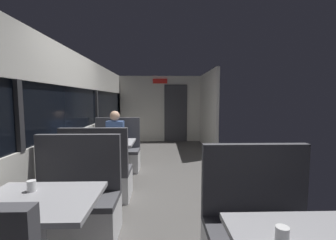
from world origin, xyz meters
The scene contains 13 objects.
ground_plane centered at (0.00, 0.00, -0.01)m, with size 3.30×9.20×0.02m, color #514F4C.
carriage_window_panel_left centered at (-1.45, 0.00, 1.11)m, with size 0.09×8.48×2.30m.
carriage_end_bulkhead centered at (0.06, 4.19, 1.14)m, with size 2.90×0.11×2.30m.
carriage_aisle_panel_right centered at (1.45, 3.00, 1.15)m, with size 0.08×2.40×2.30m, color beige.
dining_table_near_window centered at (-0.89, -2.09, 0.64)m, with size 0.90×0.70×0.74m.
bench_near_window_facing_entry centered at (-0.89, -1.39, 0.33)m, with size 0.95×0.50×1.10m.
dining_table_mid_window centered at (-0.89, 0.22, 0.64)m, with size 0.90×0.70×0.74m.
bench_mid_window_facing_end centered at (-0.89, -0.48, 0.33)m, with size 0.95×0.50×1.10m.
bench_mid_window_facing_entry centered at (-0.89, 0.92, 0.33)m, with size 0.95×0.50×1.10m.
bench_front_aisle_facing_entry centered at (0.89, -1.99, 0.33)m, with size 0.95×0.50×1.10m.
seated_passenger centered at (-0.89, 0.84, 0.54)m, with size 0.47×0.55×1.26m.
coffee_cup_primary centered at (0.69, -2.67, 0.79)m, with size 0.07×0.07×0.09m.
coffee_cup_secondary centered at (-1.02, -1.95, 0.79)m, with size 0.07×0.07×0.09m.
Camera 1 is at (0.06, -3.78, 1.50)m, focal length 24.10 mm.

